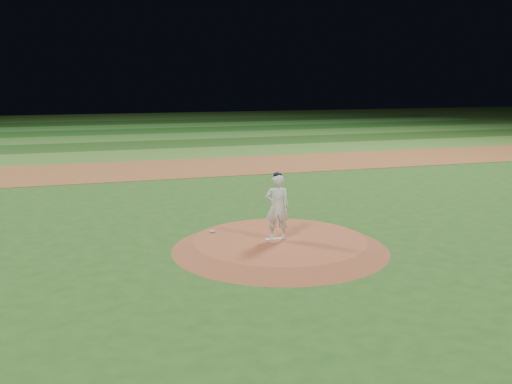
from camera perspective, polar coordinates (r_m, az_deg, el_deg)
ground at (r=14.62m, az=2.41°, el=-5.70°), size 120.00×120.00×0.00m
infield_dirt_band at (r=27.88m, az=-7.56°, el=2.40°), size 70.00×6.00×0.02m
outfield_stripe_0 at (r=33.25m, az=-9.27°, el=3.77°), size 70.00×5.00×0.02m
outfield_stripe_1 at (r=38.17m, az=-10.40°, el=4.69°), size 70.00×5.00×0.02m
outfield_stripe_2 at (r=43.10m, az=-11.28°, el=5.39°), size 70.00×5.00×0.02m
outfield_stripe_3 at (r=48.05m, az=-11.98°, el=5.95°), size 70.00×5.00×0.02m
outfield_stripe_4 at (r=53.01m, az=-12.55°, el=6.40°), size 70.00×5.00×0.02m
outfield_stripe_5 at (r=57.98m, az=-13.03°, el=6.78°), size 70.00×5.00×0.02m
pitchers_mound at (r=14.59m, az=2.41°, el=-5.23°), size 5.50×5.50×0.25m
pitching_rubber at (r=14.54m, az=1.95°, el=-4.71°), size 0.53×0.15×0.03m
rosin_bag at (r=15.20m, az=-4.38°, el=-3.93°), size 0.13×0.13×0.07m
pitcher_on_mound at (r=14.34m, az=2.14°, el=-1.48°), size 0.68×0.52×1.73m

